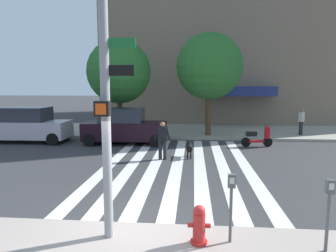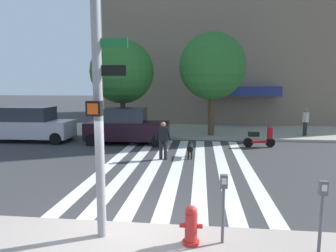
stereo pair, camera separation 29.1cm
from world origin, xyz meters
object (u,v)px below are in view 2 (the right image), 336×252
parked_car_near_curb (31,125)px  street_tree_nearest (122,72)px  parked_scooter (259,138)px  dog_on_leash (190,148)px  street_tree_middle (212,67)px  parking_meter_curbside (322,207)px  traffic_light_pole (96,67)px  pedestrian_bystander (305,120)px  parked_car_behind_first (127,127)px  fire_hydrant (191,225)px  pedestrian_dog_walker (163,138)px  parking_meter_second_along (223,199)px

parked_car_near_curb → street_tree_nearest: street_tree_nearest is taller
parked_scooter → dog_on_leash: parked_scooter is taller
parked_scooter → street_tree_middle: bearing=131.9°
parking_meter_curbside → street_tree_middle: (-1.52, 12.90, 3.26)m
traffic_light_pole → pedestrian_bystander: 15.82m
parked_car_behind_first → dog_on_leash: (3.59, -2.92, -0.48)m
traffic_light_pole → parked_car_near_curb: bearing=126.3°
parking_meter_curbside → street_tree_middle: size_ratio=0.22×
parked_car_near_curb → fire_hydrant: bearing=-47.9°
street_tree_middle → pedestrian_dog_walker: street_tree_middle is taller
pedestrian_dog_walker → parked_car_near_curb: bearing=157.1°
parking_meter_curbside → pedestrian_dog_walker: size_ratio=0.83×
parked_car_near_curb → dog_on_leash: (9.14, -2.92, -0.51)m
parking_meter_curbside → parked_car_near_curb: parked_car_near_curb is taller
dog_on_leash → street_tree_middle: bearing=78.4°
parking_meter_curbside → parking_meter_second_along: size_ratio=1.00×
street_tree_nearest → street_tree_middle: size_ratio=0.95×
parking_meter_second_along → pedestrian_dog_walker: pedestrian_dog_walker is taller
street_tree_middle → fire_hydrant: bearing=-93.6°
parking_meter_curbside → parked_car_near_curb: bearing=138.1°
parked_car_behind_first → dog_on_leash: parked_car_behind_first is taller
traffic_light_pole → fire_hydrant: 3.50m
parking_meter_second_along → parked_scooter: parking_meter_second_along is taller
pedestrian_bystander → parking_meter_second_along: bearing=-113.9°
traffic_light_pole → fire_hydrant: size_ratio=7.59×
fire_hydrant → street_tree_middle: (0.80, 12.82, 3.77)m
dog_on_leash → parked_scooter: bearing=37.2°
parking_meter_curbside → street_tree_nearest: (-6.98, 12.72, 2.97)m
parked_car_behind_first → pedestrian_dog_walker: parked_car_behind_first is taller
parking_meter_curbside → parked_car_behind_first: (-6.19, 10.53, -0.10)m
street_tree_middle → pedestrian_dog_walker: 7.03m
parking_meter_curbside → dog_on_leash: (-2.61, 7.61, -0.59)m
parked_car_behind_first → pedestrian_bystander: size_ratio=2.76×
parked_car_behind_first → parked_scooter: parked_car_behind_first is taller
fire_hydrant → street_tree_nearest: street_tree_nearest is taller
parking_meter_curbside → parked_car_near_curb: size_ratio=0.30×
traffic_light_pole → pedestrian_bystander: (8.27, 13.26, -2.44)m
fire_hydrant → street_tree_nearest: (-4.67, 12.64, 3.48)m
parking_meter_second_along → parked_car_behind_first: size_ratio=0.30×
parked_car_near_curb → traffic_light_pole: bearing=-53.7°
dog_on_leash → pedestrian_bystander: 8.94m
fire_hydrant → parked_scooter: 10.65m
parked_car_behind_first → street_tree_nearest: bearing=109.9°
street_tree_nearest → parking_meter_curbside: bearing=-61.2°
parking_meter_curbside → pedestrian_dog_walker: pedestrian_dog_walker is taller
street_tree_nearest → dog_on_leash: street_tree_nearest is taller
parking_meter_curbside → parked_scooter: size_ratio=0.83×
fire_hydrant → pedestrian_bystander: pedestrian_bystander is taller
parked_car_behind_first → street_tree_nearest: size_ratio=0.78×
street_tree_middle → pedestrian_bystander: (5.68, 0.50, -3.22)m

